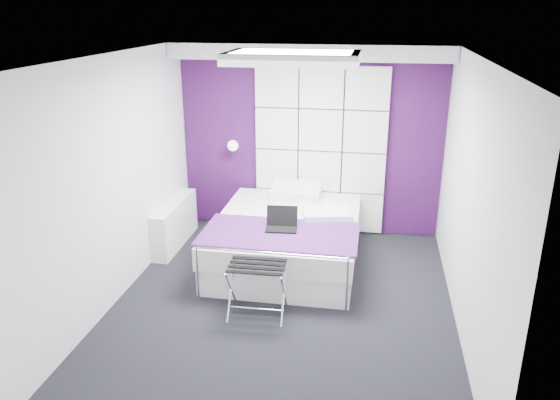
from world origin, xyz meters
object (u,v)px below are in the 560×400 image
(laptop, at_px, (282,223))
(nightstand, at_px, (265,196))
(luggage_rack, at_px, (257,290))
(radiator, at_px, (175,224))
(wall_lamp, at_px, (233,145))
(bed, at_px, (287,237))

(laptop, bearing_deg, nightstand, 104.62)
(luggage_rack, bearing_deg, radiator, 131.81)
(wall_lamp, relative_size, radiator, 0.12)
(radiator, bearing_deg, wall_lamp, 49.90)
(laptop, bearing_deg, luggage_rack, -101.24)
(luggage_rack, bearing_deg, nightstand, 97.57)
(radiator, distance_m, laptop, 1.73)
(wall_lamp, relative_size, bed, 0.07)
(nightstand, bearing_deg, laptop, -70.51)
(radiator, xyz_separation_m, luggage_rack, (1.46, -1.54, -0.02))
(radiator, xyz_separation_m, laptop, (1.57, -0.62, 0.37))
(wall_lamp, xyz_separation_m, radiator, (-0.64, -0.76, -0.92))
(nightstand, distance_m, luggage_rack, 2.30)
(nightstand, xyz_separation_m, laptop, (0.48, -1.34, 0.16))
(nightstand, bearing_deg, radiator, -146.57)
(luggage_rack, bearing_deg, wall_lamp, 107.92)
(wall_lamp, height_order, laptop, wall_lamp)
(bed, bearing_deg, laptop, -89.54)
(laptop, bearing_deg, radiator, 153.44)
(bed, bearing_deg, nightstand, 116.40)
(nightstand, bearing_deg, wall_lamp, 174.93)
(nightstand, bearing_deg, luggage_rack, -80.60)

